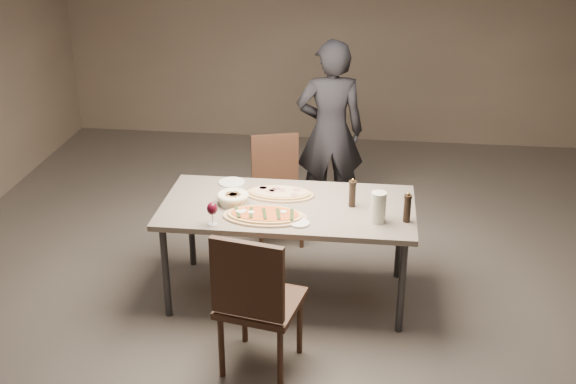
# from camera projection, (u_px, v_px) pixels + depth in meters

# --- Properties ---
(room) EXTENTS (7.00, 7.00, 7.00)m
(room) POSITION_uv_depth(u_px,v_px,m) (288.00, 118.00, 4.87)
(room) COLOR #5F5851
(room) RESTS_ON ground
(dining_table) EXTENTS (1.80, 0.90, 0.75)m
(dining_table) POSITION_uv_depth(u_px,v_px,m) (288.00, 212.00, 5.16)
(dining_table) COLOR gray
(dining_table) RESTS_ON ground
(zucchini_pizza) EXTENTS (0.58, 0.32, 0.05)m
(zucchini_pizza) POSITION_uv_depth(u_px,v_px,m) (264.00, 215.00, 4.94)
(zucchini_pizza) COLOR tan
(zucchini_pizza) RESTS_ON dining_table
(ham_pizza) EXTENTS (0.51, 0.28, 0.04)m
(ham_pizza) POSITION_uv_depth(u_px,v_px,m) (280.00, 193.00, 5.28)
(ham_pizza) COLOR tan
(ham_pizza) RESTS_ON dining_table
(bread_basket) EXTENTS (0.23, 0.23, 0.08)m
(bread_basket) POSITION_uv_depth(u_px,v_px,m) (233.00, 198.00, 5.13)
(bread_basket) COLOR beige
(bread_basket) RESTS_ON dining_table
(oil_dish) EXTENTS (0.13, 0.13, 0.02)m
(oil_dish) POSITION_uv_depth(u_px,v_px,m) (300.00, 223.00, 4.85)
(oil_dish) COLOR white
(oil_dish) RESTS_ON dining_table
(pepper_mill_left) EXTENTS (0.05, 0.05, 0.21)m
(pepper_mill_left) POSITION_uv_depth(u_px,v_px,m) (352.00, 193.00, 5.08)
(pepper_mill_left) COLOR black
(pepper_mill_left) RESTS_ON dining_table
(pepper_mill_right) EXTENTS (0.06, 0.06, 0.22)m
(pepper_mill_right) POSITION_uv_depth(u_px,v_px,m) (407.00, 208.00, 4.85)
(pepper_mill_right) COLOR black
(pepper_mill_right) RESTS_ON dining_table
(carafe) EXTENTS (0.10, 0.10, 0.22)m
(carafe) POSITION_uv_depth(u_px,v_px,m) (378.00, 207.00, 4.85)
(carafe) COLOR silver
(carafe) RESTS_ON dining_table
(wine_glass) EXTENTS (0.07, 0.07, 0.16)m
(wine_glass) POSITION_uv_depth(u_px,v_px,m) (212.00, 209.00, 4.81)
(wine_glass) COLOR silver
(wine_glass) RESTS_ON dining_table
(side_plate) EXTENTS (0.20, 0.20, 0.01)m
(side_plate) POSITION_uv_depth(u_px,v_px,m) (232.00, 182.00, 5.49)
(side_plate) COLOR white
(side_plate) RESTS_ON dining_table
(chair_near) EXTENTS (0.56, 0.56, 1.00)m
(chair_near) POSITION_uv_depth(u_px,v_px,m) (255.00, 297.00, 4.38)
(chair_near) COLOR #3C2519
(chair_near) RESTS_ON ground
(chair_far) EXTENTS (0.52, 0.52, 0.89)m
(chair_far) POSITION_uv_depth(u_px,v_px,m) (277.00, 182.00, 6.13)
(chair_far) COLOR #3C2519
(chair_far) RESTS_ON ground
(diner) EXTENTS (0.66, 0.49, 1.65)m
(diner) POSITION_uv_depth(u_px,v_px,m) (330.00, 132.00, 6.33)
(diner) COLOR black
(diner) RESTS_ON ground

